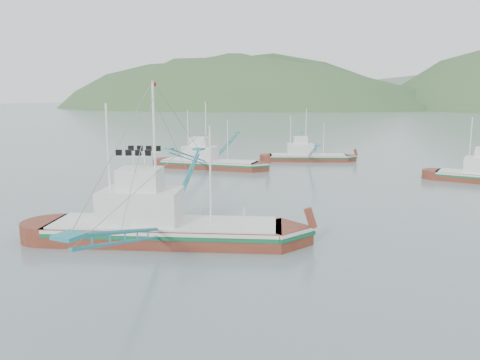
% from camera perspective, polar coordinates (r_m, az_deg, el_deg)
% --- Properties ---
extents(ground, '(1200.00, 1200.00, 0.00)m').
position_cam_1_polar(ground, '(35.00, -4.32, -6.73)').
color(ground, slate).
rests_on(ground, ground).
extents(main_boat, '(16.90, 28.60, 12.05)m').
position_cam_1_polar(main_boat, '(33.28, -9.46, -3.39)').
color(main_boat, '#602314').
rests_on(main_boat, ground).
extents(bg_boat_far, '(12.42, 20.94, 8.91)m').
position_cam_1_polar(bg_boat_far, '(75.25, 8.23, 3.69)').
color(bg_boat_far, '#602314').
rests_on(bg_boat_far, ground).
extents(bg_boat_left, '(14.28, 25.03, 10.19)m').
position_cam_1_polar(bg_boat_left, '(66.87, -3.91, 2.80)').
color(bg_boat_left, '#602314').
rests_on(bg_boat_left, ground).
extents(headland_left, '(448.00, 308.00, 210.00)m').
position_cam_1_polar(headland_left, '(436.04, -0.98, 8.82)').
color(headland_left, '#36572D').
rests_on(headland_left, ground).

